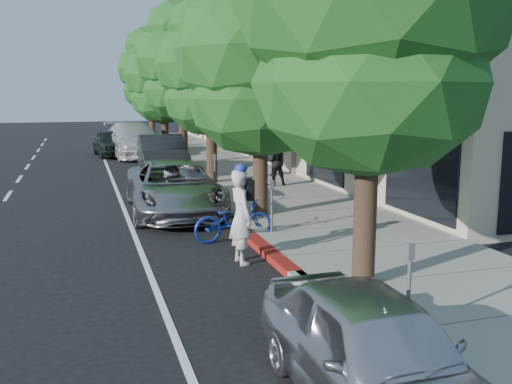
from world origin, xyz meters
name	(u,v)px	position (x,y,z in m)	size (l,w,h in m)	color
ground	(277,263)	(0.00, 0.00, 0.00)	(120.00, 120.00, 0.00)	black
sidewalk	(264,191)	(2.30, 8.00, 0.07)	(4.60, 56.00, 0.15)	gray
curb	(199,194)	(0.00, 8.00, 0.07)	(0.30, 56.00, 0.15)	#9E998E
curb_red_segment	(263,247)	(0.00, 1.00, 0.07)	(0.32, 4.00, 0.15)	maroon
storefront_building	(335,91)	(9.60, 18.00, 3.50)	(10.00, 36.00, 7.00)	#C3B496
street_tree_0	(372,6)	(0.90, -2.00, 4.87)	(4.67, 4.67, 7.84)	black
street_tree_1	(261,55)	(0.90, 4.00, 4.45)	(4.64, 4.64, 7.28)	black
street_tree_2	(211,67)	(0.90, 10.00, 4.36)	(4.10, 4.10, 7.00)	black
street_tree_3	(182,62)	(0.90, 16.00, 4.82)	(4.33, 4.33, 7.68)	black
street_tree_4	(164,77)	(0.90, 22.00, 4.31)	(4.51, 4.51, 7.05)	black
street_tree_5	(150,71)	(0.90, 28.00, 4.86)	(4.37, 4.37, 7.74)	black
cyclist	(241,217)	(-0.70, 0.26, 0.98)	(0.71, 0.47, 1.95)	beige
bicycle	(234,220)	(-0.40, 2.00, 0.51)	(0.68, 1.94, 1.02)	navy
silver_suv	(174,188)	(-1.24, 5.50, 0.75)	(2.50, 5.42, 1.51)	#9C9CA1
dark_sedan	(162,155)	(-0.50, 13.29, 0.85)	(1.80, 5.17, 1.70)	black
white_pickup	(134,140)	(-0.98, 20.85, 0.91)	(2.56, 6.29, 1.83)	#BDBDBD
dark_suv_far	(112,143)	(-2.09, 21.50, 0.73)	(1.73, 4.30, 1.47)	black
near_car_a	(374,353)	(-0.81, -5.50, 0.68)	(1.61, 4.00, 1.36)	silver
pedestrian	(274,161)	(2.87, 8.56, 1.02)	(0.85, 0.66, 1.74)	black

